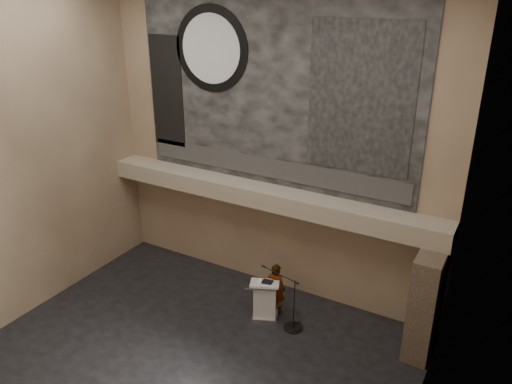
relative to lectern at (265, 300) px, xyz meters
The scene contains 20 objects.
floor 2.54m from the lectern, 107.57° to the right, with size 10.00×10.00×0.00m, color black.
wall_back 4.11m from the lectern, 114.66° to the left, with size 10.00×0.02×8.50m, color #78624C.
wall_front 7.40m from the lectern, 96.72° to the right, with size 10.00×0.02×8.50m, color #78624C.
wall_left 7.23m from the lectern, 157.62° to the right, with size 0.02×8.00×8.50m, color #78624C.
wall_right 6.11m from the lectern, 29.11° to the right, with size 0.02×8.00×8.50m, color #78624C.
soffit 2.80m from the lectern, 121.30° to the left, with size 10.00×0.80×0.50m, color gray.
sprinkler_left 3.38m from the lectern, 153.28° to the left, with size 0.04×0.04×0.06m, color #B2893D.
sprinkler_right 2.68m from the lectern, 45.80° to the left, with size 0.04×0.04×0.06m, color #B2893D.
banner 5.44m from the lectern, 115.07° to the left, with size 8.00×0.05×5.00m, color black.
banner_text_strip 3.55m from the lectern, 115.63° to the left, with size 7.76×0.02×0.55m, color #2D2D2D.
banner_clock_rim 6.84m from the lectern, 148.49° to the left, with size 2.30×2.30×0.02m, color black.
banner_clock_face 6.83m from the lectern, 148.82° to the left, with size 1.84×1.84×0.02m, color silver.
banner_building_print 5.72m from the lectern, 43.44° to the left, with size 2.60×0.02×3.60m, color black.
banner_brick_print 6.57m from the lectern, 159.36° to the left, with size 1.10×0.02×3.20m, color black.
stone_pier 4.06m from the lectern, 11.35° to the left, with size 0.60×1.40×2.70m, color #3D3025.
lectern is the anchor object (origin of this frame).
binder 0.57m from the lectern, 14.52° to the left, with size 0.28×0.22×0.04m, color black.
papers 0.56m from the lectern, 164.94° to the right, with size 0.19×0.26×0.01m, color white.
speaker_person 0.43m from the lectern, 69.75° to the left, with size 0.54×0.35×1.48m, color silver.
mic_stand 0.91m from the lectern, ahead, with size 1.35×0.54×1.45m.
Camera 1 is at (6.06, -7.40, 8.28)m, focal length 35.00 mm.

